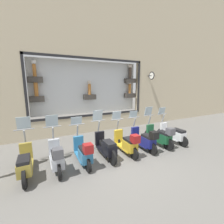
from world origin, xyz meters
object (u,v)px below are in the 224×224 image
object	(u,v)px
scooter_black_4	(106,147)
scooter_silver_6	(57,157)
scooter_green_1	(160,136)
scooter_yellow_3	(127,143)
scooter_white_0	(173,134)
scooter_olive_7	(25,163)
scooter_navy_2	(145,139)
scooter_teal_5	(84,152)

from	to	relation	value
scooter_black_4	scooter_silver_6	size ratio (longest dim) A/B	1.01
scooter_green_1	scooter_yellow_3	world-z (taller)	scooter_green_1
scooter_white_0	scooter_black_4	size ratio (longest dim) A/B	0.99
scooter_olive_7	scooter_silver_6	bearing A→B (deg)	-94.26
scooter_navy_2	scooter_yellow_3	distance (m)	0.88
scooter_navy_2	scooter_teal_5	distance (m)	2.64
scooter_yellow_3	scooter_black_4	xyz separation A→B (m)	(0.07, 0.88, -0.01)
scooter_green_1	scooter_navy_2	xyz separation A→B (m)	(-0.01, 0.88, -0.01)
scooter_green_1	scooter_navy_2	world-z (taller)	scooter_green_1
scooter_teal_5	scooter_navy_2	bearing A→B (deg)	-89.87
scooter_white_0	scooter_silver_6	size ratio (longest dim) A/B	1.00
scooter_black_4	scooter_teal_5	distance (m)	0.88
scooter_black_4	scooter_teal_5	world-z (taller)	scooter_black_4
scooter_green_1	scooter_olive_7	xyz separation A→B (m)	(0.06, 5.27, -0.03)
scooter_silver_6	scooter_yellow_3	bearing A→B (deg)	-90.12
scooter_black_4	scooter_teal_5	size ratio (longest dim) A/B	1.01
scooter_yellow_3	scooter_silver_6	world-z (taller)	scooter_silver_6
scooter_silver_6	scooter_olive_7	world-z (taller)	scooter_olive_7
scooter_black_4	scooter_olive_7	xyz separation A→B (m)	(-0.00, 2.64, -0.01)
scooter_green_1	scooter_olive_7	bearing A→B (deg)	89.32
scooter_silver_6	scooter_olive_7	bearing A→B (deg)	85.74
scooter_navy_2	scooter_black_4	distance (m)	1.76
scooter_navy_2	scooter_yellow_3	bearing A→B (deg)	89.97
scooter_yellow_3	scooter_teal_5	distance (m)	1.76
scooter_navy_2	scooter_olive_7	size ratio (longest dim) A/B	0.99
scooter_white_0	scooter_teal_5	bearing A→B (deg)	90.92
scooter_green_1	scooter_silver_6	distance (m)	4.39
scooter_green_1	scooter_navy_2	size ratio (longest dim) A/B	1.00
scooter_teal_5	scooter_silver_6	distance (m)	0.88
scooter_navy_2	scooter_silver_6	bearing A→B (deg)	89.91
scooter_green_1	scooter_white_0	bearing A→B (deg)	-86.39
scooter_yellow_3	scooter_teal_5	xyz separation A→B (m)	(-0.01, 1.76, -0.01)
scooter_yellow_3	scooter_olive_7	distance (m)	3.52
scooter_teal_5	scooter_silver_6	bearing A→B (deg)	89.22
scooter_white_0	scooter_teal_5	distance (m)	4.40
scooter_teal_5	scooter_green_1	bearing A→B (deg)	-89.75
scooter_black_4	scooter_teal_5	bearing A→B (deg)	95.17
scooter_green_1	scooter_teal_5	world-z (taller)	scooter_green_1
scooter_green_1	scooter_black_4	bearing A→B (deg)	88.60
scooter_white_0	scooter_olive_7	xyz separation A→B (m)	(0.01, 6.15, 0.02)
scooter_navy_2	scooter_black_4	bearing A→B (deg)	87.61
scooter_white_0	scooter_silver_6	bearing A→B (deg)	90.64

